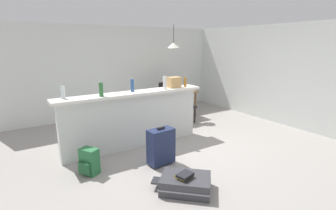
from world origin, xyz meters
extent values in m
cube|color=gray|center=(0.00, 0.00, -0.03)|extent=(13.00, 13.00, 0.05)
cube|color=silver|center=(0.00, 3.05, 1.25)|extent=(6.60, 0.10, 2.50)
cube|color=silver|center=(3.05, 0.30, 1.25)|extent=(0.10, 6.00, 2.50)
cube|color=silver|center=(-0.79, 0.54, 0.53)|extent=(2.80, 0.20, 1.06)
cube|color=white|center=(-0.79, 0.54, 1.08)|extent=(2.96, 0.40, 0.05)
cylinder|color=silver|center=(-2.03, 0.63, 1.21)|extent=(0.07, 0.07, 0.21)
cylinder|color=#2D6B38|center=(-1.43, 0.47, 1.23)|extent=(0.07, 0.07, 0.25)
cylinder|color=#284C89|center=(-0.78, 0.59, 1.23)|extent=(0.06, 0.06, 0.24)
cylinder|color=silver|center=(-0.13, 0.45, 1.24)|extent=(0.08, 0.08, 0.27)
cylinder|color=#9E661E|center=(0.41, 0.48, 1.21)|extent=(0.06, 0.06, 0.21)
cube|color=tan|center=(0.17, 0.56, 1.22)|extent=(0.26, 0.18, 0.22)
cube|color=brown|center=(1.06, 1.87, 0.72)|extent=(1.10, 0.80, 0.04)
cylinder|color=brown|center=(0.57, 1.53, 0.35)|extent=(0.06, 0.06, 0.70)
cylinder|color=brown|center=(1.55, 1.53, 0.35)|extent=(0.06, 0.06, 0.70)
cylinder|color=brown|center=(0.57, 2.21, 0.35)|extent=(0.06, 0.06, 0.70)
cylinder|color=brown|center=(1.55, 2.21, 0.35)|extent=(0.06, 0.06, 0.70)
cube|color=black|center=(1.00, 1.21, 0.43)|extent=(0.45, 0.45, 0.04)
cube|color=black|center=(0.97, 1.39, 0.69)|extent=(0.40, 0.09, 0.48)
cylinder|color=black|center=(0.86, 1.03, 0.21)|extent=(0.04, 0.04, 0.41)
cylinder|color=black|center=(1.18, 1.08, 0.21)|extent=(0.04, 0.04, 0.41)
cylinder|color=black|center=(0.82, 1.35, 0.21)|extent=(0.04, 0.04, 0.41)
cylinder|color=black|center=(1.14, 1.39, 0.21)|extent=(0.04, 0.04, 0.41)
cube|color=black|center=(1.06, 2.50, 0.43)|extent=(0.43, 0.43, 0.04)
cube|color=black|center=(1.05, 2.32, 0.69)|extent=(0.40, 0.06, 0.48)
cylinder|color=black|center=(1.23, 2.65, 0.21)|extent=(0.04, 0.04, 0.41)
cylinder|color=black|center=(0.91, 2.67, 0.21)|extent=(0.04, 0.04, 0.41)
cylinder|color=black|center=(1.21, 2.33, 0.21)|extent=(0.04, 0.04, 0.41)
cylinder|color=black|center=(0.89, 2.35, 0.21)|extent=(0.04, 0.04, 0.41)
cylinder|color=black|center=(1.07, 1.92, 2.26)|extent=(0.01, 0.01, 0.48)
cone|color=white|center=(1.07, 1.92, 1.97)|extent=(0.34, 0.34, 0.14)
sphere|color=white|center=(1.07, 1.92, 1.89)|extent=(0.07, 0.07, 0.07)
cube|color=#38383D|center=(-0.88, -1.29, 0.11)|extent=(0.82, 0.82, 0.22)
cube|color=gray|center=(-0.88, -1.29, 0.11)|extent=(0.84, 0.83, 0.02)
cube|color=#2D2D33|center=(-1.18, -1.01, 0.11)|extent=(0.23, 0.23, 0.02)
cube|color=#286B3D|center=(-1.86, -0.08, 0.21)|extent=(0.29, 0.33, 0.42)
cube|color=#205530|center=(-1.96, -0.14, 0.14)|extent=(0.16, 0.22, 0.19)
cube|color=black|center=(-1.81, 0.03, 0.19)|extent=(0.04, 0.04, 0.36)
cube|color=black|center=(-1.74, -0.09, 0.19)|extent=(0.04, 0.04, 0.36)
cube|color=#1E284C|center=(-0.75, -0.42, 0.33)|extent=(0.46, 0.27, 0.60)
cylinder|color=black|center=(-0.94, -0.43, 0.03)|extent=(0.06, 0.03, 0.06)
cylinder|color=black|center=(-0.56, -0.41, 0.03)|extent=(0.06, 0.03, 0.06)
cube|color=#232328|center=(-0.75, -0.42, 0.65)|extent=(0.14, 0.05, 0.04)
cube|color=gold|center=(-0.90, -1.28, 0.24)|extent=(0.25, 0.21, 0.03)
cube|color=black|center=(-0.91, -1.32, 0.27)|extent=(0.25, 0.21, 0.04)
camera|label=1|loc=(-2.78, -3.80, 2.00)|focal=26.83mm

